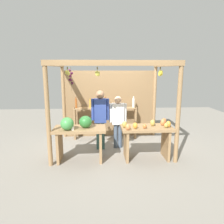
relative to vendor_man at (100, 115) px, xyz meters
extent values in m
plane|color=gray|center=(0.31, 0.10, -0.97)|extent=(12.00, 12.00, 0.00)
cylinder|color=#99754C|center=(-1.15, -0.94, 0.21)|extent=(0.10, 0.10, 2.36)
cylinder|color=#99754C|center=(1.77, -0.94, 0.21)|extent=(0.10, 0.10, 2.36)
cylinder|color=#99754C|center=(-1.15, 1.14, 0.21)|extent=(0.10, 0.10, 2.36)
cylinder|color=#99754C|center=(1.77, 1.14, 0.21)|extent=(0.10, 0.10, 2.36)
cube|color=#99754C|center=(0.31, -0.94, 1.33)|extent=(3.02, 0.12, 0.12)
cube|color=#99754C|center=(-1.15, 0.10, 1.33)|extent=(0.12, 2.19, 0.12)
cube|color=#99754C|center=(1.77, 0.10, 1.33)|extent=(0.12, 2.19, 0.12)
cube|color=olive|center=(0.31, 1.16, 0.09)|extent=(2.92, 0.04, 2.12)
cylinder|color=brown|center=(1.33, -0.86, 1.22)|extent=(0.02, 0.02, 0.06)
ellipsoid|color=yellow|center=(1.37, -0.86, 1.10)|extent=(0.04, 0.05, 0.12)
ellipsoid|color=yellow|center=(1.35, -0.83, 1.09)|extent=(0.06, 0.05, 0.12)
ellipsoid|color=yellow|center=(1.33, -0.82, 1.11)|extent=(0.06, 0.04, 0.12)
ellipsoid|color=yellow|center=(1.31, -0.85, 1.10)|extent=(0.05, 0.06, 0.12)
ellipsoid|color=yellow|center=(1.31, -0.87, 1.10)|extent=(0.05, 0.06, 0.12)
ellipsoid|color=yellow|center=(1.32, -0.90, 1.13)|extent=(0.06, 0.04, 0.12)
ellipsoid|color=yellow|center=(1.36, -0.89, 1.12)|extent=(0.07, 0.07, 0.13)
cylinder|color=brown|center=(-0.71, -0.74, 1.22)|extent=(0.02, 0.02, 0.06)
ellipsoid|color=#D1CC4C|center=(-0.69, -0.74, 1.10)|extent=(0.04, 0.06, 0.11)
ellipsoid|color=#D1CC4C|center=(-0.71, -0.71, 1.12)|extent=(0.06, 0.04, 0.11)
ellipsoid|color=#D1CC4C|center=(-0.75, -0.73, 1.13)|extent=(0.05, 0.06, 0.11)
ellipsoid|color=#D1CC4C|center=(-0.74, -0.76, 1.13)|extent=(0.05, 0.05, 0.11)
ellipsoid|color=#D1CC4C|center=(-0.70, -0.78, 1.11)|extent=(0.06, 0.04, 0.11)
cylinder|color=brown|center=(-0.06, -0.81, 1.22)|extent=(0.02, 0.02, 0.06)
ellipsoid|color=#D1CC4C|center=(-0.02, -0.81, 1.10)|extent=(0.04, 0.06, 0.12)
ellipsoid|color=#D1CC4C|center=(-0.03, -0.79, 1.09)|extent=(0.06, 0.06, 0.12)
ellipsoid|color=#D1CC4C|center=(-0.06, -0.79, 1.11)|extent=(0.06, 0.04, 0.12)
ellipsoid|color=#D1CC4C|center=(-0.08, -0.80, 1.12)|extent=(0.05, 0.07, 0.12)
ellipsoid|color=#D1CC4C|center=(-0.09, -0.83, 1.10)|extent=(0.06, 0.07, 0.12)
ellipsoid|color=#D1CC4C|center=(-0.06, -0.84, 1.10)|extent=(0.07, 0.04, 0.12)
ellipsoid|color=#D1CC4C|center=(-0.03, -0.83, 1.10)|extent=(0.07, 0.07, 0.12)
cylinder|color=#4C422D|center=(-0.66, -0.59, 0.97)|extent=(0.01, 0.01, 0.55)
sphere|color=#511938|center=(-0.69, -0.59, 1.17)|extent=(0.06, 0.06, 0.06)
sphere|color=#511938|center=(-0.65, -0.58, 1.10)|extent=(0.06, 0.06, 0.06)
sphere|color=#601E42|center=(-0.68, -0.59, 1.05)|extent=(0.06, 0.06, 0.06)
sphere|color=#47142D|center=(-0.69, -0.59, 0.96)|extent=(0.07, 0.07, 0.07)
sphere|color=#511938|center=(-0.67, -0.57, 0.94)|extent=(0.06, 0.06, 0.06)
sphere|color=#47142D|center=(-0.65, -0.57, 0.88)|extent=(0.06, 0.06, 0.06)
cube|color=#99754C|center=(-0.50, -0.68, -0.20)|extent=(1.23, 0.64, 0.06)
cube|color=#99754C|center=(-0.99, -0.68, -0.60)|extent=(0.06, 0.58, 0.75)
cube|color=#99754C|center=(0.00, -0.68, -0.60)|extent=(0.06, 0.58, 0.75)
ellipsoid|color=#2D7533|center=(-0.35, -0.67, -0.02)|extent=(0.43, 0.43, 0.29)
ellipsoid|color=#429347|center=(-0.76, -0.85, -0.02)|extent=(0.36, 0.36, 0.30)
cylinder|color=white|center=(-0.64, -0.86, -0.12)|extent=(0.07, 0.07, 0.09)
cube|color=#99754C|center=(1.11, -0.68, -0.20)|extent=(1.23, 0.64, 0.06)
cube|color=#99754C|center=(0.62, -0.68, -0.60)|extent=(0.06, 0.58, 0.75)
cube|color=#99754C|center=(1.60, -0.68, -0.60)|extent=(0.06, 0.58, 0.75)
ellipsoid|color=gold|center=(0.81, -0.83, -0.09)|extent=(0.15, 0.15, 0.15)
ellipsoid|color=gold|center=(1.62, -0.75, -0.09)|extent=(0.13, 0.13, 0.15)
ellipsoid|color=#CC7038|center=(1.61, -0.45, -0.09)|extent=(0.12, 0.12, 0.15)
ellipsoid|color=#E07F47|center=(0.62, -0.94, -0.09)|extent=(0.15, 0.15, 0.14)
ellipsoid|color=#CC7038|center=(1.03, -0.83, -0.11)|extent=(0.13, 0.13, 0.11)
ellipsoid|color=#B79E47|center=(1.27, -0.62, -0.09)|extent=(0.16, 0.16, 0.16)
ellipsoid|color=#B79E47|center=(1.55, -0.80, -0.11)|extent=(0.12, 0.12, 0.12)
ellipsoid|color=#E07F47|center=(1.53, -0.59, -0.09)|extent=(0.12, 0.12, 0.16)
ellipsoid|color=#B79E47|center=(0.57, -0.73, -0.09)|extent=(0.12, 0.12, 0.16)
cube|color=#99754C|center=(-0.79, 0.88, -0.47)|extent=(0.05, 0.20, 1.00)
cube|color=#99754C|center=(1.10, 0.88, -0.47)|extent=(0.05, 0.20, 1.00)
cube|color=#99754C|center=(0.16, 0.88, 0.01)|extent=(1.90, 0.22, 0.04)
cylinder|color=#994C1E|center=(-0.73, 0.88, 0.16)|extent=(0.06, 0.06, 0.28)
cylinder|color=#994C1E|center=(-0.73, 0.88, 0.33)|extent=(0.03, 0.03, 0.06)
cylinder|color=gold|center=(-0.30, 0.88, 0.14)|extent=(0.07, 0.07, 0.23)
cylinder|color=gold|center=(-0.30, 0.88, 0.29)|extent=(0.03, 0.03, 0.06)
cylinder|color=#994C1E|center=(0.16, 0.88, 0.17)|extent=(0.08, 0.08, 0.28)
cylinder|color=#994C1E|center=(0.16, 0.88, 0.34)|extent=(0.03, 0.03, 0.06)
cylinder|color=silver|center=(0.60, 0.88, 0.15)|extent=(0.08, 0.08, 0.26)
cylinder|color=silver|center=(0.60, 0.88, 0.31)|extent=(0.04, 0.04, 0.06)
cylinder|color=silver|center=(1.04, 0.88, 0.17)|extent=(0.08, 0.08, 0.28)
cylinder|color=silver|center=(1.04, 0.88, 0.34)|extent=(0.03, 0.03, 0.06)
cylinder|color=#2E524D|center=(-0.06, 0.00, -0.59)|extent=(0.11, 0.11, 0.76)
cylinder|color=#2E524D|center=(0.06, 0.00, -0.59)|extent=(0.11, 0.11, 0.76)
cube|color=#2D428C|center=(0.00, 0.00, 0.11)|extent=(0.32, 0.19, 0.64)
cylinder|color=#2D428C|center=(-0.20, 0.00, 0.14)|extent=(0.08, 0.08, 0.58)
cylinder|color=#2D428C|center=(0.20, 0.00, 0.14)|extent=(0.08, 0.08, 0.58)
sphere|color=#997051|center=(0.00, 0.00, 0.54)|extent=(0.22, 0.22, 0.22)
cylinder|color=#46576C|center=(0.42, 0.07, -0.63)|extent=(0.11, 0.11, 0.68)
cylinder|color=#46576C|center=(0.54, 0.07, -0.63)|extent=(0.11, 0.11, 0.68)
cube|color=white|center=(0.48, 0.07, 0.00)|extent=(0.32, 0.19, 0.58)
cylinder|color=white|center=(0.28, 0.07, 0.03)|extent=(0.08, 0.08, 0.52)
cylinder|color=white|center=(0.68, 0.07, 0.03)|extent=(0.08, 0.08, 0.52)
sphere|color=tan|center=(0.48, 0.07, 0.39)|extent=(0.20, 0.20, 0.20)
camera|label=1|loc=(-0.02, -5.50, 1.20)|focal=33.62mm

